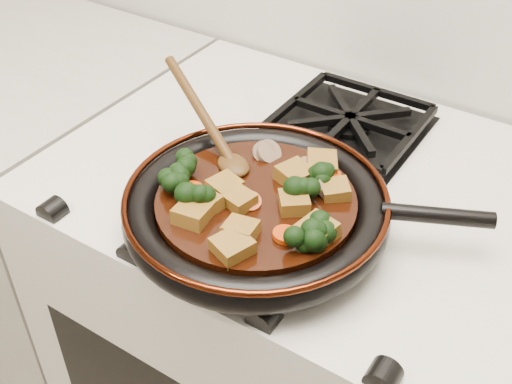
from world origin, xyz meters
The scene contains 33 objects.
stove centered at (0.00, 1.69, 0.45)m, with size 0.76×0.60×0.90m, color beige.
burner_grate_front centered at (0.00, 1.55, 0.91)m, with size 0.23×0.23×0.03m, color black, non-canonical shape.
burner_grate_back centered at (0.00, 1.83, 0.91)m, with size 0.23×0.23×0.03m, color black, non-canonical shape.
skillet centered at (0.01, 1.53, 0.94)m, with size 0.45×0.35×0.05m.
braising_sauce centered at (0.01, 1.53, 0.95)m, with size 0.26×0.26×0.02m, color black.
tofu_cube_0 centered at (0.04, 1.44, 0.97)m, with size 0.04×0.04×0.02m, color brown.
tofu_cube_1 centered at (-0.03, 1.48, 0.97)m, with size 0.04×0.03×0.02m, color brown.
tofu_cube_2 centered at (0.00, 1.51, 0.97)m, with size 0.04×0.03×0.02m, color brown.
tofu_cube_3 centered at (0.06, 1.54, 0.97)m, with size 0.04×0.04×0.02m, color brown.
tofu_cube_4 centered at (-0.03, 1.52, 0.97)m, with size 0.04×0.04×0.02m, color brown.
tofu_cube_5 centered at (0.09, 1.60, 0.97)m, with size 0.04×0.04×0.02m, color brown.
tofu_cube_6 centered at (0.05, 1.64, 0.97)m, with size 0.04×0.04×0.02m, color brown.
tofu_cube_7 centered at (0.11, 1.51, 0.97)m, with size 0.04×0.04×0.02m, color brown.
tofu_cube_8 centered at (0.03, 1.59, 0.97)m, with size 0.04×0.04×0.02m, color brown.
tofu_cube_9 centered at (-0.03, 1.46, 0.97)m, with size 0.04×0.04×0.02m, color brown.
tofu_cube_10 centered at (0.03, 1.46, 0.97)m, with size 0.04×0.03×0.02m, color brown.
broccoli_floret_0 centered at (0.11, 1.48, 0.97)m, with size 0.06×0.06×0.05m, color black, non-canonical shape.
broccoli_floret_1 centered at (-0.10, 1.52, 0.97)m, with size 0.06×0.06×0.06m, color black, non-canonical shape.
broccoli_floret_2 centered at (-0.09, 1.49, 0.97)m, with size 0.06×0.06×0.06m, color black, non-canonical shape.
broccoli_floret_3 centered at (-0.05, 1.48, 0.97)m, with size 0.06×0.06×0.06m, color black, non-canonical shape.
broccoli_floret_4 centered at (0.06, 1.57, 0.97)m, with size 0.06×0.06×0.05m, color black, non-canonical shape.
broccoli_floret_5 centered at (0.12, 1.51, 0.97)m, with size 0.06×0.06×0.05m, color black, non-canonical shape.
broccoli_floret_6 centered at (0.07, 1.60, 0.97)m, with size 0.06×0.06×0.05m, color black, non-canonical shape.
carrot_coin_0 centered at (0.08, 1.49, 0.96)m, with size 0.03×0.03×0.01m, color #B43105.
carrot_coin_1 centered at (0.07, 1.63, 0.96)m, with size 0.03×0.03×0.01m, color #B43105.
carrot_coin_2 centered at (0.01, 1.52, 0.96)m, with size 0.03×0.03×0.01m, color #B43105.
carrot_coin_3 centered at (0.03, 1.44, 0.96)m, with size 0.03×0.03×0.01m, color #B43105.
carrot_coin_4 centered at (-0.07, 1.50, 0.96)m, with size 0.03×0.03×0.01m, color #B43105.
mushroom_slice_0 centered at (0.08, 1.60, 0.97)m, with size 0.04×0.04×0.01m, color brown.
mushroom_slice_1 centered at (-0.03, 1.62, 0.97)m, with size 0.03×0.03×0.01m, color brown.
mushroom_slice_2 centered at (-0.03, 1.62, 0.97)m, with size 0.04×0.04×0.01m, color brown.
mushroom_slice_3 centered at (0.04, 1.62, 0.97)m, with size 0.04×0.04×0.01m, color brown.
wooden_spoon centered at (-0.10, 1.60, 0.98)m, with size 0.14×0.09×0.22m.
Camera 1 is at (0.36, 0.99, 1.48)m, focal length 45.00 mm.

